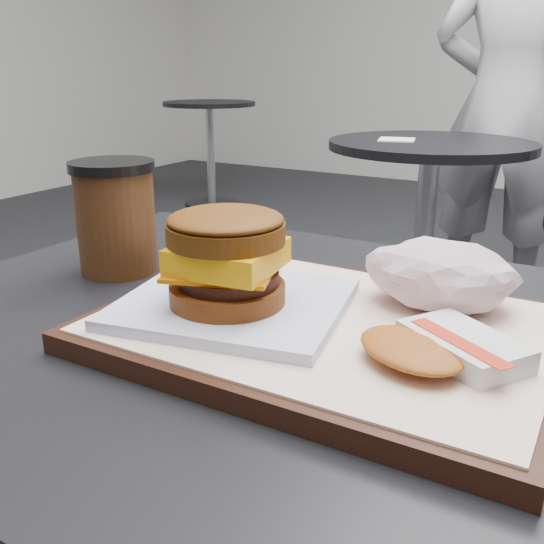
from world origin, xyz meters
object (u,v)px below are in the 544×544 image
at_px(customer_table, 292,498).
at_px(patron, 506,105).
at_px(neighbor_table, 427,198).
at_px(breakfast_sandwich, 229,269).
at_px(coffee_cup, 116,213).
at_px(serving_tray, 327,329).
at_px(hash_brown, 440,347).
at_px(crumpled_wrapper, 440,274).

distance_m(customer_table, patron, 2.24).
bearing_deg(neighbor_table, customer_table, -78.02).
bearing_deg(breakfast_sandwich, neighbor_table, 100.27).
distance_m(coffee_cup, patron, 2.17).
distance_m(serving_tray, patron, 2.24).
relative_size(hash_brown, patron, 0.08).
bearing_deg(crumpled_wrapper, patron, 98.67).
relative_size(serving_tray, breakfast_sandwich, 1.73).
distance_m(customer_table, breakfast_sandwich, 0.25).
bearing_deg(crumpled_wrapper, coffee_cup, -175.35).
relative_size(customer_table, coffee_cup, 6.36).
height_order(serving_tray, coffee_cup, coffee_cup).
height_order(breakfast_sandwich, patron, patron).
bearing_deg(neighbor_table, hash_brown, -73.82).
bearing_deg(hash_brown, crumpled_wrapper, 106.05).
bearing_deg(coffee_cup, neighbor_table, 93.55).
xyz_separation_m(breakfast_sandwich, crumpled_wrapper, (0.15, 0.11, -0.01)).
xyz_separation_m(breakfast_sandwich, hash_brown, (0.18, -0.00, -0.03)).
relative_size(crumpled_wrapper, patron, 0.08).
relative_size(coffee_cup, neighbor_table, 0.17).
bearing_deg(hash_brown, customer_table, 165.52).
height_order(hash_brown, neighbor_table, hash_brown).
xyz_separation_m(hash_brown, coffee_cup, (-0.39, 0.08, 0.04)).
relative_size(customer_table, crumpled_wrapper, 6.09).
distance_m(hash_brown, crumpled_wrapper, 0.11).
relative_size(customer_table, breakfast_sandwich, 3.65).
relative_size(breakfast_sandwich, coffee_cup, 1.74).
bearing_deg(patron, crumpled_wrapper, 97.99).
relative_size(customer_table, hash_brown, 5.91).
xyz_separation_m(customer_table, neighbor_table, (-0.35, 1.65, -0.03)).
xyz_separation_m(crumpled_wrapper, patron, (-0.33, 2.15, 0.02)).
xyz_separation_m(hash_brown, crumpled_wrapper, (-0.03, 0.11, 0.02)).
bearing_deg(breakfast_sandwich, serving_tray, 19.72).
bearing_deg(hash_brown, breakfast_sandwich, 179.89).
relative_size(crumpled_wrapper, coffee_cup, 1.04).
distance_m(breakfast_sandwich, crumpled_wrapper, 0.19).
height_order(serving_tray, patron, patron).
xyz_separation_m(hash_brown, patron, (-0.36, 2.25, 0.04)).
bearing_deg(coffee_cup, patron, 89.18).
distance_m(customer_table, hash_brown, 0.26).
bearing_deg(serving_tray, customer_table, 169.19).
height_order(crumpled_wrapper, coffee_cup, coffee_cup).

